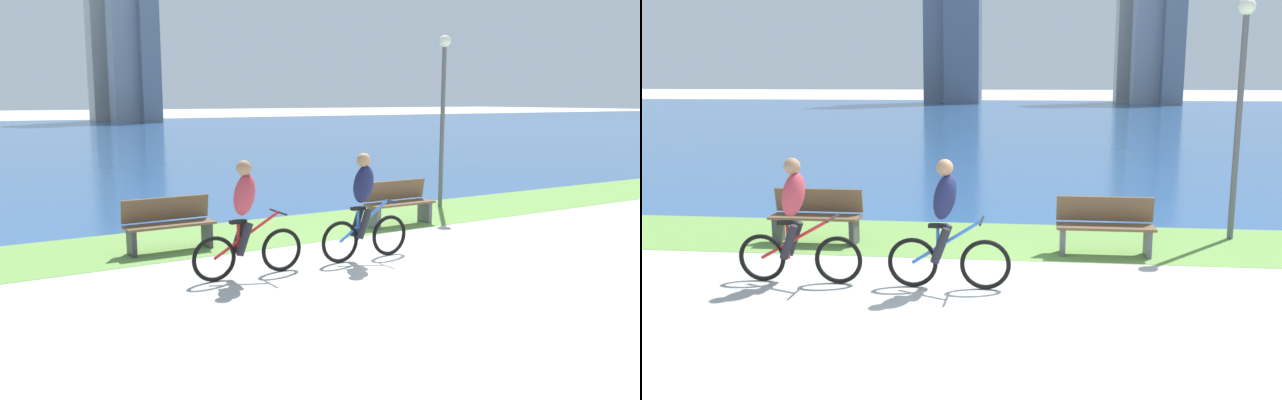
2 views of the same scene
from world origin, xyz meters
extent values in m
plane|color=#B2AFA8|center=(0.00, 0.00, 0.00)|extent=(300.00, 300.00, 0.00)
cube|color=#6B9947|center=(0.00, 3.44, 0.00)|extent=(120.00, 2.56, 0.01)
cube|color=#2D568C|center=(0.00, 39.97, 0.00)|extent=(300.00, 70.51, 0.00)
torus|color=black|center=(-0.87, 0.74, 0.33)|extent=(0.67, 0.06, 0.67)
torus|color=black|center=(-1.83, 0.74, 0.33)|extent=(0.67, 0.06, 0.67)
cylinder|color=blue|center=(-1.38, 0.74, 0.63)|extent=(0.93, 0.04, 0.62)
cylinder|color=blue|center=(-1.50, 0.74, 0.58)|extent=(0.04, 0.04, 0.48)
cube|color=black|center=(-1.50, 0.74, 0.84)|extent=(0.24, 0.10, 0.05)
cylinder|color=black|center=(-0.92, 0.74, 0.92)|extent=(0.03, 0.52, 0.03)
ellipsoid|color=#1E234C|center=(-1.40, 0.74, 1.22)|extent=(0.40, 0.36, 0.65)
sphere|color=#A57A59|center=(-1.40, 0.74, 1.60)|extent=(0.22, 0.22, 0.22)
cylinder|color=#26262D|center=(-1.45, 0.84, 0.60)|extent=(0.27, 0.11, 0.49)
cylinder|color=#26262D|center=(-1.45, 0.64, 0.60)|extent=(0.27, 0.11, 0.49)
torus|color=black|center=(-2.85, 0.78, 0.33)|extent=(0.65, 0.06, 0.65)
torus|color=black|center=(-3.91, 0.78, 0.33)|extent=(0.65, 0.06, 0.65)
cylinder|color=red|center=(-3.40, 0.78, 0.61)|extent=(1.03, 0.04, 0.61)
cylinder|color=red|center=(-3.54, 0.78, 0.56)|extent=(0.04, 0.04, 0.48)
cube|color=black|center=(-3.54, 0.78, 0.82)|extent=(0.24, 0.10, 0.05)
cylinder|color=black|center=(-2.90, 0.78, 0.90)|extent=(0.03, 0.52, 0.03)
ellipsoid|color=#BF3F4C|center=(-3.43, 0.78, 1.20)|extent=(0.40, 0.36, 0.65)
sphere|color=#A57A59|center=(-3.43, 0.78, 1.58)|extent=(0.22, 0.22, 0.22)
cylinder|color=#26262D|center=(-3.48, 0.88, 0.58)|extent=(0.27, 0.11, 0.49)
cylinder|color=#26262D|center=(-3.48, 0.68, 0.58)|extent=(0.27, 0.11, 0.49)
cube|color=brown|center=(-3.87, 2.87, 0.45)|extent=(1.50, 0.45, 0.04)
cube|color=brown|center=(-3.87, 3.07, 0.70)|extent=(1.50, 0.11, 0.40)
cube|color=#38383D|center=(-3.22, 2.87, 0.23)|extent=(0.08, 0.37, 0.45)
cube|color=#38383D|center=(-4.52, 2.87, 0.23)|extent=(0.08, 0.37, 0.45)
cube|color=brown|center=(0.84, 2.65, 0.45)|extent=(1.50, 0.45, 0.04)
cube|color=brown|center=(0.84, 2.84, 0.70)|extent=(1.50, 0.11, 0.40)
cube|color=#595960|center=(1.49, 2.65, 0.23)|extent=(0.08, 0.37, 0.45)
cube|color=#595960|center=(0.19, 2.65, 0.23)|extent=(0.08, 0.37, 0.45)
cylinder|color=#595960|center=(3.09, 3.97, 1.88)|extent=(0.10, 0.10, 3.75)
sphere|color=white|center=(3.09, 3.97, 3.85)|extent=(0.28, 0.28, 0.28)
cube|color=#ADA899|center=(10.25, 69.59, 12.00)|extent=(3.74, 3.32, 24.00)
cube|color=#8C939E|center=(10.94, 64.30, 7.19)|extent=(2.88, 2.74, 14.39)
cube|color=#8C939E|center=(11.64, 68.68, 12.78)|extent=(3.03, 3.22, 25.57)
cube|color=slate|center=(13.18, 63.41, 6.72)|extent=(2.08, 3.83, 13.44)
camera|label=1|loc=(-7.08, -7.40, 2.54)|focal=35.65mm
camera|label=2|loc=(-0.25, -7.56, 2.72)|focal=37.27mm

